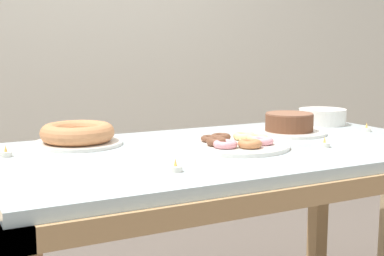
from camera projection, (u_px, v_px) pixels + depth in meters
name	position (u px, v px, depth m)	size (l,w,h in m)	color
wall_back	(82.00, 16.00, 3.35)	(8.00, 0.10, 2.60)	silver
dining_table	(226.00, 172.00, 1.88)	(1.65, 0.90, 0.77)	silver
cake_chocolate_round	(289.00, 125.00, 2.14)	(0.30, 0.30, 0.08)	silver
cake_golden_bundt	(78.00, 135.00, 1.90)	(0.32, 0.32, 0.08)	silver
pastry_platter	(237.00, 144.00, 1.85)	(0.37, 0.37, 0.04)	silver
plate_stack	(322.00, 117.00, 2.40)	(0.21, 0.21, 0.07)	silver
tealight_right_edge	(175.00, 168.00, 1.49)	(0.04, 0.04, 0.04)	silver
tealight_near_front	(6.00, 154.00, 1.70)	(0.04, 0.04, 0.04)	silver
tealight_centre	(324.00, 144.00, 1.86)	(0.04, 0.04, 0.04)	silver
tealight_left_edge	(366.00, 129.00, 2.20)	(0.04, 0.04, 0.04)	silver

